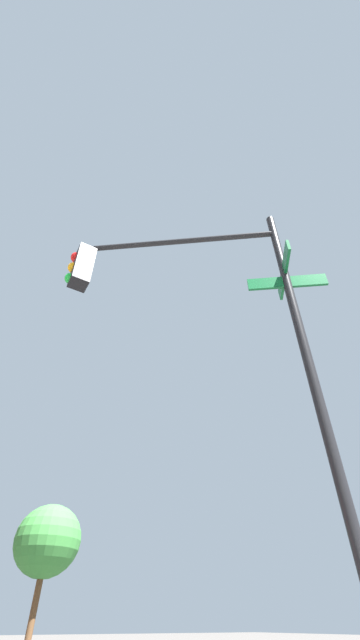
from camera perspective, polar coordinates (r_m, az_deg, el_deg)
traffic_signal_near at (r=5.05m, az=2.01°, el=2.05°), size 2.43×3.17×6.46m
street_tree at (r=18.07m, az=-19.99°, el=-29.74°), size 2.62×2.62×5.13m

